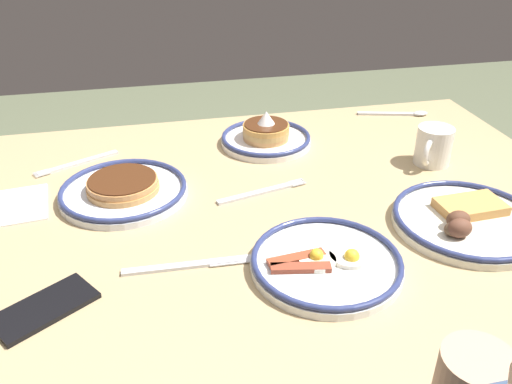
{
  "coord_description": "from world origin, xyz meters",
  "views": [
    {
      "loc": [
        0.24,
        0.85,
        1.27
      ],
      "look_at": [
        0.05,
        -0.01,
        0.76
      ],
      "focal_mm": 37.29,
      "sensor_mm": 36.0,
      "label": 1
    }
  ],
  "objects_px": {
    "plate_far_companion": "(124,189)",
    "coffee_mug": "(433,146)",
    "fork_near": "(77,163)",
    "fork_far": "(263,192)",
    "plate_near_main": "(266,136)",
    "paper_napkin": "(6,207)",
    "tea_spoon": "(403,114)",
    "plate_far_side": "(326,262)",
    "butter_knife": "(194,265)",
    "cell_phone": "(45,308)",
    "plate_center_pancakes": "(467,219)"
  },
  "relations": [
    {
      "from": "paper_napkin",
      "to": "coffee_mug",
      "type": "bearing_deg",
      "value": 179.95
    },
    {
      "from": "coffee_mug",
      "to": "cell_phone",
      "type": "height_order",
      "value": "coffee_mug"
    },
    {
      "from": "butter_knife",
      "to": "tea_spoon",
      "type": "xyz_separation_m",
      "value": [
        -0.63,
        -0.54,
        0.0
      ]
    },
    {
      "from": "plate_far_companion",
      "to": "plate_far_side",
      "type": "relative_size",
      "value": 1.02
    },
    {
      "from": "fork_far",
      "to": "coffee_mug",
      "type": "bearing_deg",
      "value": -173.09
    },
    {
      "from": "plate_far_side",
      "to": "fork_near",
      "type": "distance_m",
      "value": 0.63
    },
    {
      "from": "coffee_mug",
      "to": "paper_napkin",
      "type": "relative_size",
      "value": 0.61
    },
    {
      "from": "coffee_mug",
      "to": "plate_center_pancakes",
      "type": "bearing_deg",
      "value": 76.09
    },
    {
      "from": "paper_napkin",
      "to": "tea_spoon",
      "type": "bearing_deg",
      "value": -163.65
    },
    {
      "from": "fork_far",
      "to": "plate_near_main",
      "type": "bearing_deg",
      "value": -104.79
    },
    {
      "from": "butter_knife",
      "to": "plate_near_main",
      "type": "bearing_deg",
      "value": -117.09
    },
    {
      "from": "coffee_mug",
      "to": "butter_knife",
      "type": "bearing_deg",
      "value": 24.71
    },
    {
      "from": "cell_phone",
      "to": "coffee_mug",
      "type": "bearing_deg",
      "value": 167.79
    },
    {
      "from": "plate_center_pancakes",
      "to": "fork_near",
      "type": "distance_m",
      "value": 0.82
    },
    {
      "from": "plate_center_pancakes",
      "to": "tea_spoon",
      "type": "height_order",
      "value": "plate_center_pancakes"
    },
    {
      "from": "coffee_mug",
      "to": "cell_phone",
      "type": "relative_size",
      "value": 0.64
    },
    {
      "from": "butter_knife",
      "to": "paper_napkin",
      "type": "bearing_deg",
      "value": -37.79
    },
    {
      "from": "cell_phone",
      "to": "butter_knife",
      "type": "relative_size",
      "value": 0.62
    },
    {
      "from": "plate_center_pancakes",
      "to": "tea_spoon",
      "type": "xyz_separation_m",
      "value": [
        -0.13,
        -0.53,
        -0.01
      ]
    },
    {
      "from": "plate_far_side",
      "to": "fork_far",
      "type": "relative_size",
      "value": 1.27
    },
    {
      "from": "plate_center_pancakes",
      "to": "paper_napkin",
      "type": "xyz_separation_m",
      "value": [
        0.83,
        -0.25,
        -0.01
      ]
    },
    {
      "from": "fork_far",
      "to": "tea_spoon",
      "type": "xyz_separation_m",
      "value": [
        -0.47,
        -0.33,
        0.0
      ]
    },
    {
      "from": "plate_far_companion",
      "to": "coffee_mug",
      "type": "height_order",
      "value": "coffee_mug"
    },
    {
      "from": "fork_near",
      "to": "fork_far",
      "type": "xyz_separation_m",
      "value": [
        -0.38,
        0.21,
        -0.0
      ]
    },
    {
      "from": "tea_spoon",
      "to": "coffee_mug",
      "type": "bearing_deg",
      "value": 76.07
    },
    {
      "from": "plate_near_main",
      "to": "tea_spoon",
      "type": "distance_m",
      "value": 0.42
    },
    {
      "from": "plate_far_companion",
      "to": "coffee_mug",
      "type": "xyz_separation_m",
      "value": [
        -0.67,
        -0.0,
        0.03
      ]
    },
    {
      "from": "plate_far_companion",
      "to": "paper_napkin",
      "type": "distance_m",
      "value": 0.22
    },
    {
      "from": "plate_center_pancakes",
      "to": "cell_phone",
      "type": "distance_m",
      "value": 0.73
    },
    {
      "from": "plate_far_companion",
      "to": "fork_near",
      "type": "relative_size",
      "value": 1.41
    },
    {
      "from": "cell_phone",
      "to": "fork_far",
      "type": "distance_m",
      "value": 0.47
    },
    {
      "from": "cell_phone",
      "to": "fork_far",
      "type": "relative_size",
      "value": 0.74
    },
    {
      "from": "plate_center_pancakes",
      "to": "tea_spoon",
      "type": "distance_m",
      "value": 0.54
    },
    {
      "from": "plate_center_pancakes",
      "to": "cell_phone",
      "type": "xyz_separation_m",
      "value": [
        0.72,
        0.07,
        -0.01
      ]
    },
    {
      "from": "fork_near",
      "to": "tea_spoon",
      "type": "bearing_deg",
      "value": -171.95
    },
    {
      "from": "coffee_mug",
      "to": "fork_far",
      "type": "distance_m",
      "value": 0.4
    },
    {
      "from": "plate_center_pancakes",
      "to": "coffee_mug",
      "type": "relative_size",
      "value": 2.92
    },
    {
      "from": "butter_knife",
      "to": "tea_spoon",
      "type": "height_order",
      "value": "tea_spoon"
    },
    {
      "from": "cell_phone",
      "to": "paper_napkin",
      "type": "xyz_separation_m",
      "value": [
        0.11,
        -0.31,
        -0.0
      ]
    },
    {
      "from": "plate_near_main",
      "to": "cell_phone",
      "type": "distance_m",
      "value": 0.67
    },
    {
      "from": "coffee_mug",
      "to": "fork_near",
      "type": "xyz_separation_m",
      "value": [
        0.77,
        -0.16,
        -0.04
      ]
    },
    {
      "from": "plate_far_side",
      "to": "fork_far",
      "type": "distance_m",
      "value": 0.26
    },
    {
      "from": "paper_napkin",
      "to": "tea_spoon",
      "type": "relative_size",
      "value": 0.81
    },
    {
      "from": "plate_center_pancakes",
      "to": "paper_napkin",
      "type": "bearing_deg",
      "value": -16.47
    },
    {
      "from": "plate_far_companion",
      "to": "coffee_mug",
      "type": "relative_size",
      "value": 2.73
    },
    {
      "from": "plate_far_side",
      "to": "tea_spoon",
      "type": "relative_size",
      "value": 1.33
    },
    {
      "from": "plate_near_main",
      "to": "fork_far",
      "type": "xyz_separation_m",
      "value": [
        0.06,
        0.23,
        -0.02
      ]
    },
    {
      "from": "plate_far_companion",
      "to": "paper_napkin",
      "type": "height_order",
      "value": "plate_far_companion"
    },
    {
      "from": "paper_napkin",
      "to": "fork_near",
      "type": "bearing_deg",
      "value": -126.24
    },
    {
      "from": "plate_near_main",
      "to": "fork_far",
      "type": "bearing_deg",
      "value": 75.21
    }
  ]
}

